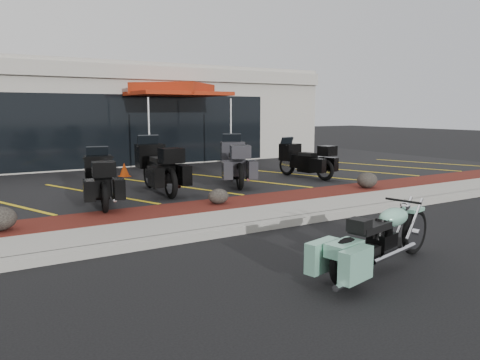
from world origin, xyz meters
TOP-DOWN VIEW (x-y plane):
  - ground at (0.00, 0.00)m, footprint 90.00×90.00m
  - curb at (0.00, 0.90)m, footprint 24.00×0.25m
  - sidewalk at (0.00, 1.60)m, footprint 24.00×1.20m
  - mulch_bed at (0.00, 2.80)m, footprint 24.00×1.20m
  - upper_lot at (0.00, 8.20)m, footprint 26.00×9.60m
  - dealership_building at (0.00, 14.47)m, footprint 18.00×8.16m
  - boulder_mid at (-0.20, 2.80)m, footprint 0.48×0.40m
  - boulder_right at (4.26, 2.64)m, footprint 0.59×0.49m
  - hero_cruiser at (0.86, -1.61)m, footprint 2.79×1.30m
  - touring_black_front at (-2.34, 4.75)m, footprint 1.20×2.27m
  - touring_black_mid at (-0.75, 5.72)m, footprint 1.10×2.52m
  - touring_grey at (1.87, 5.77)m, footprint 1.79×2.58m
  - touring_black_rear at (3.93, 5.79)m, footprint 1.17×2.24m
  - traffic_cone at (-0.66, 8.22)m, footprint 0.34×0.34m
  - popup_canopy at (1.71, 9.71)m, footprint 3.77×3.77m

SIDE VIEW (x-z plane):
  - ground at x=0.00m, z-range 0.00..0.00m
  - curb at x=0.00m, z-range 0.00..0.15m
  - sidewalk at x=0.00m, z-range 0.00..0.15m
  - upper_lot at x=0.00m, z-range 0.00..0.15m
  - mulch_bed at x=0.00m, z-range 0.00..0.16m
  - boulder_mid at x=-0.20m, z-range 0.16..0.50m
  - boulder_right at x=4.26m, z-range 0.16..0.58m
  - traffic_cone at x=-0.66m, z-range 0.15..0.59m
  - hero_cruiser at x=0.86m, z-range 0.00..0.95m
  - touring_black_rear at x=3.93m, z-range 0.15..1.39m
  - touring_black_front at x=-2.34m, z-range 0.15..1.41m
  - touring_grey at x=1.87m, z-range 0.15..1.55m
  - touring_black_mid at x=-0.75m, z-range 0.15..1.59m
  - dealership_building at x=0.00m, z-range 0.01..4.01m
  - popup_canopy at x=1.71m, z-range 1.39..4.42m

